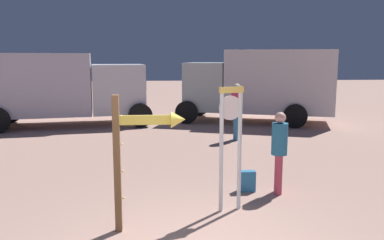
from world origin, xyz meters
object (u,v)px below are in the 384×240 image
(standing_clock, at_px, (231,136))
(person_distant, at_px, (236,109))
(arrow_sign, at_px, (142,143))
(box_truck_far, at_px, (262,83))
(box_truck_near, at_px, (49,86))
(person_near_clock, at_px, (279,148))
(backpack, at_px, (247,181))

(standing_clock, distance_m, person_distant, 6.00)
(arrow_sign, relative_size, box_truck_far, 0.32)
(box_truck_near, distance_m, box_truck_far, 8.32)
(person_near_clock, relative_size, box_truck_far, 0.25)
(box_truck_near, height_order, box_truck_far, box_truck_far)
(person_near_clock, height_order, person_distant, person_distant)
(person_near_clock, xyz_separation_m, backpack, (-0.59, 0.16, -0.69))
(arrow_sign, height_order, box_truck_near, box_truck_near)
(standing_clock, distance_m, box_truck_far, 9.80)
(backpack, distance_m, person_distant, 5.03)
(arrow_sign, relative_size, box_truck_near, 0.29)
(standing_clock, relative_size, backpack, 5.19)
(backpack, height_order, box_truck_far, box_truck_far)
(backpack, relative_size, person_distant, 0.23)
(person_distant, bearing_deg, backpack, -97.91)
(standing_clock, bearing_deg, person_distant, 78.59)
(box_truck_near, bearing_deg, backpack, -53.56)
(standing_clock, xyz_separation_m, backpack, (0.50, 0.95, -1.12))
(person_distant, relative_size, box_truck_far, 0.28)
(box_truck_far, bearing_deg, person_near_clock, -101.57)
(standing_clock, xyz_separation_m, box_truck_far, (2.85, 9.38, 0.27))
(person_distant, bearing_deg, box_truck_near, 154.57)
(arrow_sign, height_order, box_truck_far, box_truck_far)
(standing_clock, xyz_separation_m, arrow_sign, (-1.46, -0.73, 0.06))
(arrow_sign, distance_m, backpack, 2.84)
(standing_clock, height_order, person_distant, standing_clock)
(arrow_sign, height_order, person_distant, arrow_sign)
(standing_clock, relative_size, person_distant, 1.19)
(person_near_clock, distance_m, box_truck_near, 10.55)
(arrow_sign, bearing_deg, standing_clock, 26.65)
(box_truck_near, bearing_deg, arrow_sign, -67.68)
(box_truck_far, bearing_deg, box_truck_near, -177.63)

